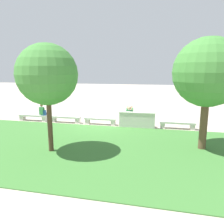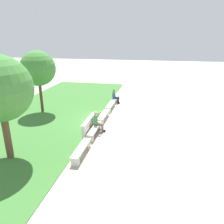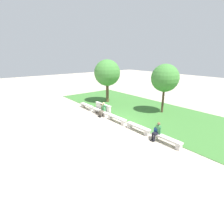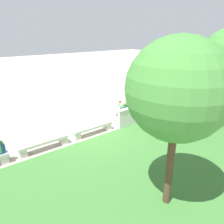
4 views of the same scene
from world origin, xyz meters
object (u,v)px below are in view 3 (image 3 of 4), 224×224
Objects in this scene: person_distant at (157,131)px; tree_behind_wall at (107,73)px; bench_main at (87,106)px; backpack at (156,130)px; bench_far at (138,127)px; bench_end at (166,139)px; bench_mid at (117,118)px; tree_left_background at (165,78)px; person_photographer at (103,109)px; bench_near at (100,111)px.

person_distant is 11.01m from tree_behind_wall.
backpack reaches higher than bench_main.
bench_end is (2.48, 0.00, 0.00)m from bench_far.
backpack reaches higher than bench_end.
bench_end is at bearing -1.77° from backpack.
bench_main is 1.00× the size of bench_far.
bench_main is at bearing -179.83° from backpack.
tree_behind_wall is (-9.94, 3.37, 2.85)m from backpack.
tree_left_background is (0.84, 5.17, 3.10)m from bench_mid.
person_photographer is (-4.45, -0.08, 0.43)m from bench_far.
tree_behind_wall is (-10.07, 3.46, 2.81)m from person_distant.
bench_near is 2.48m from bench_mid.
person_photographer is 5.88m from tree_behind_wall.
bench_near is at bearing -45.40° from tree_behind_wall.
bench_near is at bearing 180.00° from bench_mid.
bench_mid is at bearing 0.00° from bench_main.
bench_mid is 5.01× the size of backpack.
bench_near is 4.97m from bench_far.
tree_left_background is (-3.40, 5.24, 2.73)m from person_distant.
tree_behind_wall is 6.90m from tree_left_background.
bench_near is 1.00× the size of bench_mid.
bench_end is at bearing 0.00° from bench_mid.
tree_left_background reaches higher than person_distant.
tree_behind_wall is (-8.31, 3.40, 3.18)m from bench_far.
bench_far is 9.52m from tree_behind_wall.
bench_far is at bearing -179.06° from backpack.
bench_far is 0.45× the size of tree_left_background.
person_photographer reaches higher than backpack.
bench_far is at bearing -22.22° from tree_behind_wall.
backpack is 0.09× the size of tree_left_background.
bench_near and bench_mid have the same top height.
backpack is (4.11, 0.03, 0.32)m from bench_mid.
bench_main is 0.43× the size of tree_behind_wall.
bench_end is (4.97, 0.00, 0.00)m from bench_mid.
bench_end is 1.62× the size of person_photographer.
person_photographer is at bearing -41.92° from tree_behind_wall.
bench_mid is (2.48, 0.00, 0.00)m from bench_near.
tree_left_background is (3.32, 5.17, 3.10)m from bench_near.
bench_mid is at bearing 2.25° from person_photographer.
bench_mid is 4.25m from person_distant.
bench_main is 9.21m from person_distant.
bench_main is 7.45m from bench_far.
backpack reaches higher than bench_mid.
bench_near is 1.00× the size of bench_end.
person_distant is (-0.73, -0.07, 0.37)m from bench_end.
tree_behind_wall is at bearing -165.06° from tree_left_background.
bench_near is at bearing 0.00° from bench_main.
person_photographer is (-6.93, -0.08, 0.43)m from bench_end.
bench_far is at bearing 0.00° from bench_mid.
person_photographer reaches higher than bench_near.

